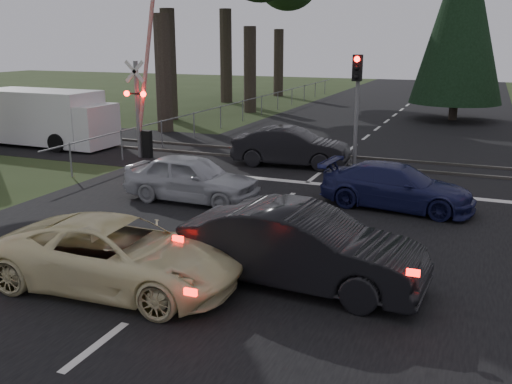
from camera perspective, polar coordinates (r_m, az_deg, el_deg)
The scene contains 16 objects.
ground at distance 11.73m, azimuth -6.79°, elevation -8.25°, with size 120.00×120.00×0.00m, color #2C3B1A.
road at distance 20.64m, azimuth 6.57°, elevation 2.04°, with size 14.00×100.00×0.01m, color black.
rail_corridor at distance 22.53m, azimuth 7.94°, elevation 3.10°, with size 120.00×8.00×0.01m, color black.
stop_line at distance 18.95m, azimuth 5.11°, elevation 0.93°, with size 13.00×0.35×0.00m, color silver.
rail_near at distance 21.76m, azimuth 7.42°, elevation 2.81°, with size 120.00×0.12×0.10m, color #59544C.
rail_far at distance 23.28m, azimuth 8.43°, elevation 3.58°, with size 120.00×0.12×0.10m, color #59544C.
crossing_signal at distance 23.07m, azimuth -11.29°, elevation 8.40°, with size 1.62×0.38×6.96m.
traffic_signal_center at distance 20.62m, azimuth 10.04°, elevation 9.79°, with size 0.32×0.48×4.10m.
conifer_tree at distance 35.48m, azimuth 19.89°, elevation 16.43°, with size 5.20×5.20×11.00m.
fence_left at distance 34.79m, azimuth -0.35°, elevation 7.43°, with size 0.10×36.00×1.20m, color slate, non-canonical shape.
cream_coupe at distance 11.18m, azimuth -13.61°, elevation -6.12°, with size 2.21×4.79×1.33m, color beige.
dark_hatchback at distance 10.96m, azimuth 4.62°, elevation -5.55°, with size 1.64×4.69×1.55m, color black.
silver_car at distance 16.73m, azimuth -6.42°, elevation 1.37°, with size 1.62×4.03×1.37m, color #A8AAB0.
blue_sedan at distance 16.44m, azimuth 13.90°, elevation 0.52°, with size 1.73×4.26×1.24m, color #191C4C.
dark_car_far at distance 21.37m, azimuth 3.55°, elevation 4.50°, with size 1.51×4.33×1.43m, color black.
white_van at distance 26.96m, azimuth -20.00°, elevation 6.95°, with size 6.30×2.56×2.44m.
Camera 1 is at (5.27, -9.41, 4.62)m, focal length 40.00 mm.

